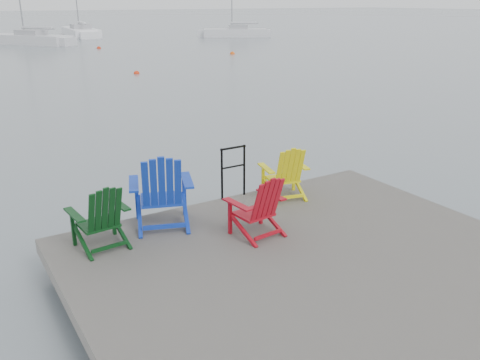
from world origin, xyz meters
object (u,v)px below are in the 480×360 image
handrail (233,167)px  buoy_d (99,48)px  buoy_c (232,54)px  chair_blue (161,190)px  chair_yellow (286,172)px  sailboat_near (29,40)px  sailboat_mid (80,32)px  sailboat_far (235,33)px  buoy_a (137,74)px  chair_red (259,206)px  chair_green (101,216)px

handrail → buoy_d: bearing=77.0°
handrail → buoy_c: (15.02, 25.47, -1.04)m
chair_blue → chair_yellow: size_ratio=1.24×
chair_yellow → sailboat_near: (3.33, 42.85, -0.61)m
buoy_c → buoy_d: size_ratio=1.04×
chair_blue → chair_yellow: (2.25, -0.00, -0.11)m
chair_yellow → sailboat_mid: bearing=92.2°
buoy_c → chair_blue: bearing=-122.5°
sailboat_far → handrail: bearing=177.7°
handrail → buoy_a: (5.38, 19.17, -1.04)m
buoy_a → chair_red: bearing=-105.8°
chair_blue → sailboat_mid: size_ratio=0.08×
sailboat_mid → buoy_a: size_ratio=43.06×
handrail → sailboat_mid: bearing=77.9°
handrail → chair_green: (-2.49, -0.70, -0.07)m
chair_yellow → buoy_c: bearing=74.5°
buoy_d → chair_green: bearing=-106.5°
chair_green → buoy_d: size_ratio=2.67×
chair_red → buoy_a: 21.50m
handrail → sailboat_mid: sailboat_mid is taller
chair_yellow → buoy_d: (7.33, 35.41, -0.97)m
chair_blue → handrail: bearing=37.8°
chair_blue → chair_yellow: bearing=19.6°
chair_red → sailboat_mid: size_ratio=0.07×
handrail → chair_green: chair_green is taller
buoy_a → sailboat_far: bearing=48.7°
sailboat_far → buoy_c: (-9.54, -15.53, -0.36)m
handrail → sailboat_mid: 52.48m
handrail → buoy_a: bearing=74.3°
chair_green → sailboat_mid: sailboat_mid is taller
sailboat_far → buoy_d: bearing=138.8°
sailboat_far → buoy_a: bearing=167.3°
handrail → buoy_d: size_ratio=2.59×
sailboat_far → sailboat_near: bearing=114.8°
sailboat_far → chair_yellow: bearing=178.7°
sailboat_near → sailboat_mid: (6.91, 8.97, -0.00)m
chair_yellow → buoy_c: chair_yellow is taller
buoy_a → buoy_c: size_ratio=0.88×
handrail → sailboat_far: sailboat_far is taller
chair_blue → sailboat_near: bearing=102.3°
chair_red → sailboat_mid: 54.04m
sailboat_far → buoy_d: 17.59m
sailboat_near → chair_red: bearing=-130.5°
sailboat_near → buoy_a: size_ratio=36.43×
buoy_d → chair_yellow: bearing=-101.7°
buoy_a → buoy_c: buoy_c is taller
chair_red → handrail: bearing=66.6°
sailboat_mid → buoy_a: (-5.59, -32.15, -0.35)m
chair_red → sailboat_mid: (11.43, 52.81, -0.61)m
chair_green → buoy_d: chair_green is taller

